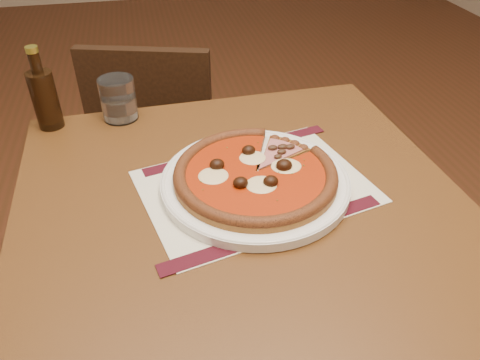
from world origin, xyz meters
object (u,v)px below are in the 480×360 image
plate (255,182)px  pizza (255,173)px  table (242,241)px  water_glass (118,99)px  bottle (45,97)px  chair_far (160,139)px

plate → pizza: bearing=-141.1°
table → water_glass: water_glass is taller
table → plate: (0.03, 0.03, 0.11)m
plate → pizza: size_ratio=1.16×
plate → bottle: bearing=141.1°
plate → table: bearing=-133.8°
table → chair_far: 0.76m
chair_far → pizza: bearing=119.0°
chair_far → pizza: (0.15, -0.69, 0.32)m
plate → pizza: 0.02m
chair_far → pizza: size_ratio=2.69×
table → pizza: pizza is taller
table → pizza: 0.14m
chair_far → bottle: bottle is taller
table → plate: bearing=46.2°
plate → bottle: bottle is taller
table → water_glass: bearing=120.5°
plate → bottle: 0.51m
table → pizza: size_ratio=2.76×
table → bottle: size_ratio=4.50×
water_glass → bottle: 0.15m
table → pizza: (0.03, 0.03, 0.13)m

